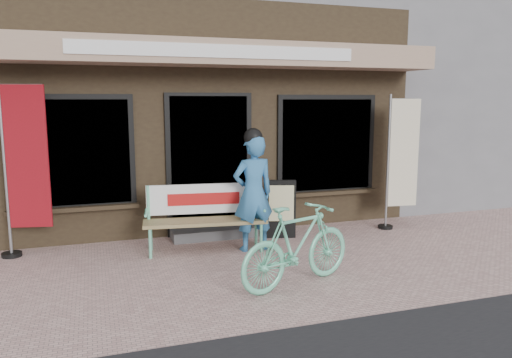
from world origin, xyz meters
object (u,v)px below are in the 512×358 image
object	(u,v)px
bicycle	(297,245)
nobori_cream	(401,160)
menu_stand	(281,208)
nobori_red	(24,167)
person	(253,191)
bench	(205,212)

from	to	relation	value
bicycle	nobori_cream	size ratio (longest dim) A/B	0.72
menu_stand	nobori_red	bearing A→B (deg)	-167.93
person	menu_stand	xyz separation A→B (m)	(0.60, 0.46, -0.38)
person	nobori_red	bearing A→B (deg)	161.62
bench	menu_stand	bearing A→B (deg)	17.73
person	menu_stand	distance (m)	0.85
bench	nobori_red	size ratio (longest dim) A/B	0.73
menu_stand	person	bearing A→B (deg)	-126.68
bench	bicycle	size ratio (longest dim) A/B	1.10
nobori_cream	menu_stand	world-z (taller)	nobori_cream
bench	person	bearing A→B (deg)	-12.98
bench	nobori_cream	bearing A→B (deg)	10.44
bicycle	menu_stand	bearing A→B (deg)	-34.59
menu_stand	nobori_cream	bearing A→B (deg)	14.07
nobori_cream	bicycle	bearing A→B (deg)	-136.33
bicycle	menu_stand	world-z (taller)	bicycle
person	bicycle	size ratio (longest dim) A/B	1.09
bicycle	nobori_red	world-z (taller)	nobori_red
person	nobori_red	xyz separation A→B (m)	(-2.96, 0.68, 0.38)
nobori_red	nobori_cream	distance (m)	5.62
bench	bicycle	world-z (taller)	bicycle
nobori_cream	person	bearing A→B (deg)	-163.30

